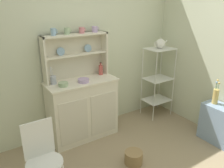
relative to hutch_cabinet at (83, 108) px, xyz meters
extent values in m
cube|color=beige|center=(0.12, 0.26, 0.80)|extent=(3.84, 0.05, 2.50)
cube|color=silver|center=(0.00, 0.00, -0.01)|extent=(0.97, 0.42, 0.89)
cube|color=beige|center=(-0.23, -0.21, -0.06)|extent=(0.41, 0.01, 0.62)
cube|color=beige|center=(0.23, -0.21, -0.06)|extent=(0.41, 0.01, 0.62)
cube|color=#EEE6CE|center=(0.00, 0.00, 0.42)|extent=(1.00, 0.45, 0.02)
cube|color=beige|center=(0.00, 0.20, 0.74)|extent=(0.93, 0.02, 0.63)
cube|color=silver|center=(-0.45, 0.12, 0.74)|extent=(0.02, 0.18, 0.63)
cube|color=silver|center=(0.45, 0.12, 0.74)|extent=(0.02, 0.18, 0.63)
cube|color=silver|center=(0.00, 0.12, 0.78)|extent=(0.89, 0.16, 0.02)
cube|color=silver|center=(0.00, 0.12, 1.05)|extent=(0.93, 0.18, 0.02)
cylinder|color=#8EB2D1|center=(-0.20, 0.16, 0.84)|extent=(0.11, 0.03, 0.11)
cylinder|color=#8EB2D1|center=(0.20, 0.16, 0.84)|extent=(0.11, 0.03, 0.11)
cylinder|color=silver|center=(1.19, -0.23, 0.14)|extent=(0.01, 0.01, 1.19)
cylinder|color=silver|center=(1.62, -0.23, 0.14)|extent=(0.01, 0.01, 1.19)
cylinder|color=silver|center=(1.19, 0.10, 0.14)|extent=(0.01, 0.01, 1.19)
cylinder|color=silver|center=(1.62, 0.10, 0.14)|extent=(0.01, 0.01, 1.19)
cube|color=silver|center=(1.41, -0.07, 0.73)|extent=(0.45, 0.35, 0.01)
cube|color=silver|center=(1.41, -0.07, 0.22)|extent=(0.45, 0.35, 0.01)
cube|color=silver|center=(1.41, -0.07, -0.18)|extent=(0.45, 0.35, 0.01)
cube|color=#849EBC|center=(1.56, -1.18, -0.18)|extent=(0.28, 0.48, 0.55)
cylinder|color=white|center=(-0.83, -0.87, 0.00)|extent=(0.36, 0.36, 0.02)
cube|color=white|center=(-0.83, -0.73, 0.20)|extent=(0.31, 0.02, 0.40)
cylinder|color=#93754C|center=(0.25, -0.91, -0.37)|extent=(0.23, 0.23, 0.16)
cylinder|color=#8EB2D1|center=(-0.29, 0.12, 1.10)|extent=(0.06, 0.06, 0.09)
torus|color=#8EB2D1|center=(-0.25, 0.12, 1.11)|extent=(0.01, 0.05, 0.05)
cylinder|color=#9EB78E|center=(-0.11, 0.12, 1.10)|extent=(0.07, 0.07, 0.09)
torus|color=#9EB78E|center=(-0.06, 0.12, 1.11)|extent=(0.01, 0.05, 0.05)
cylinder|color=#D17A84|center=(0.10, 0.12, 1.10)|extent=(0.07, 0.07, 0.08)
torus|color=#D17A84|center=(0.15, 0.12, 1.10)|extent=(0.01, 0.05, 0.05)
cylinder|color=#B79ECC|center=(0.30, 0.12, 1.10)|extent=(0.08, 0.08, 0.08)
torus|color=#B79ECC|center=(0.35, 0.12, 1.10)|extent=(0.01, 0.05, 0.05)
cylinder|color=#9EB78E|center=(-0.29, -0.07, 0.46)|extent=(0.13, 0.13, 0.05)
cylinder|color=#B79ECC|center=(0.00, -0.07, 0.45)|extent=(0.16, 0.16, 0.05)
cylinder|color=#B74C47|center=(0.37, 0.09, 0.50)|extent=(0.06, 0.06, 0.14)
cylinder|color=#B74C47|center=(0.37, 0.09, 0.59)|extent=(0.03, 0.03, 0.04)
cylinder|color=#4C382D|center=(0.37, 0.09, 0.62)|extent=(0.03, 0.03, 0.01)
cylinder|color=#B2B7C6|center=(-0.37, 0.08, 0.49)|extent=(0.08, 0.08, 0.11)
cylinder|color=silver|center=(-0.39, 0.09, 0.56)|extent=(0.02, 0.02, 0.18)
ellipsoid|color=silver|center=(-0.39, 0.09, 0.66)|extent=(0.02, 0.01, 0.01)
cylinder|color=silver|center=(-0.37, 0.05, 0.56)|extent=(0.03, 0.01, 0.16)
ellipsoid|color=silver|center=(-0.37, 0.05, 0.64)|extent=(0.02, 0.01, 0.01)
cylinder|color=silver|center=(-0.39, 0.07, 0.56)|extent=(0.02, 0.04, 0.18)
ellipsoid|color=silver|center=(-0.39, 0.07, 0.66)|extent=(0.02, 0.01, 0.01)
sphere|color=white|center=(1.41, -0.07, 0.82)|extent=(0.15, 0.15, 0.15)
sphere|color=silver|center=(1.41, -0.07, 0.90)|extent=(0.02, 0.02, 0.02)
cylinder|color=white|center=(1.51, -0.07, 0.83)|extent=(0.09, 0.02, 0.07)
torus|color=white|center=(1.32, -0.07, 0.82)|extent=(0.01, 0.10, 0.10)
cylinder|color=#DBB760|center=(1.56, -1.06, 0.20)|extent=(0.08, 0.08, 0.21)
cylinder|color=#4C844C|center=(1.55, -1.05, 0.35)|extent=(0.00, 0.01, 0.13)
sphere|color=#8EB2D1|center=(1.55, -1.05, 0.42)|extent=(0.03, 0.03, 0.03)
cylinder|color=#4C844C|center=(1.57, -1.07, 0.35)|extent=(0.00, 0.01, 0.12)
sphere|color=#DBB760|center=(1.57, -1.07, 0.41)|extent=(0.03, 0.03, 0.03)
cylinder|color=#4C844C|center=(1.57, -1.05, 0.37)|extent=(0.00, 0.01, 0.15)
sphere|color=#DBB760|center=(1.57, -1.05, 0.44)|extent=(0.03, 0.03, 0.03)
camera|label=1|loc=(-1.27, -2.75, 1.49)|focal=36.71mm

